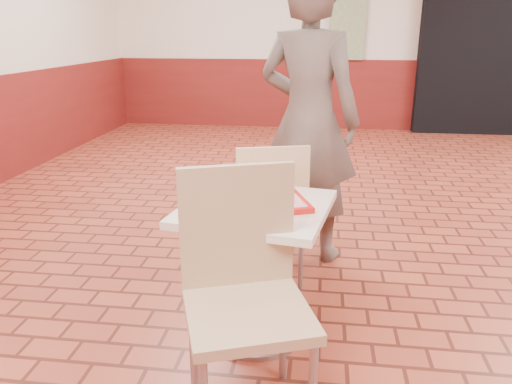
# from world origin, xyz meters

# --- Properties ---
(wainscot_band) EXTENTS (8.00, 10.00, 1.00)m
(wainscot_band) POSITION_xyz_m (0.00, 0.00, 0.50)
(wainscot_band) COLOR maroon
(wainscot_band) RESTS_ON ground
(corridor_doorway) EXTENTS (1.60, 0.22, 2.20)m
(corridor_doorway) POSITION_xyz_m (1.20, 4.88, 1.10)
(corridor_doorway) COLOR black
(corridor_doorway) RESTS_ON ground
(promo_poster) EXTENTS (0.50, 0.03, 1.20)m
(promo_poster) POSITION_xyz_m (-0.60, 4.94, 1.60)
(promo_poster) COLOR gray
(promo_poster) RESTS_ON wainscot_band
(main_table) EXTENTS (0.64, 0.64, 0.67)m
(main_table) POSITION_xyz_m (-1.18, -0.45, 0.45)
(main_table) COLOR beige
(main_table) RESTS_ON ground
(chair_main_front) EXTENTS (0.56, 0.56, 0.95)m
(chair_main_front) POSITION_xyz_m (-1.17, -0.92, 0.53)
(chair_main_front) COLOR tan
(chair_main_front) RESTS_ON ground
(chair_main_back) EXTENTS (0.48, 0.48, 0.84)m
(chair_main_back) POSITION_xyz_m (-1.18, 0.06, 0.47)
(chair_main_back) COLOR #DEBA85
(chair_main_back) RESTS_ON ground
(customer) EXTENTS (0.76, 0.63, 1.78)m
(customer) POSITION_xyz_m (-0.99, 0.53, 0.89)
(customer) COLOR #60534B
(customer) RESTS_ON ground
(serving_tray) EXTENTS (0.44, 0.34, 0.03)m
(serving_tray) POSITION_xyz_m (-1.18, -0.45, 0.68)
(serving_tray) COLOR red
(serving_tray) RESTS_ON main_table
(ring_donut) EXTENTS (0.13, 0.13, 0.03)m
(ring_donut) POSITION_xyz_m (-1.24, -0.40, 0.72)
(ring_donut) COLOR gold
(ring_donut) RESTS_ON serving_tray
(long_john_donut) EXTENTS (0.17, 0.10, 0.05)m
(long_john_donut) POSITION_xyz_m (-1.12, -0.47, 0.72)
(long_john_donut) COLOR #BA8736
(long_john_donut) RESTS_ON serving_tray
(paper_cup) EXTENTS (0.07, 0.07, 0.09)m
(paper_cup) POSITION_xyz_m (-1.06, -0.35, 0.74)
(paper_cup) COLOR silver
(paper_cup) RESTS_ON serving_tray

